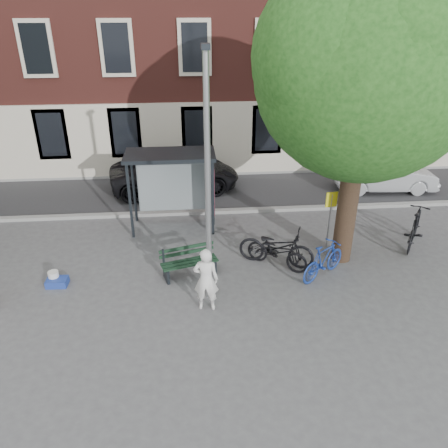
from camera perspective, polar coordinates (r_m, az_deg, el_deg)
name	(u,v)px	position (r m, az deg, el deg)	size (l,w,h in m)	color
ground	(210,295)	(11.58, -1.86, -9.22)	(90.00, 90.00, 0.00)	#4C4C4F
road	(200,192)	(17.73, -3.16, 4.16)	(40.00, 4.00, 0.01)	#28282B
curb_near	(202,212)	(15.87, -2.90, 1.58)	(40.00, 0.25, 0.12)	gray
curb_far	(198,174)	(19.57, -3.39, 6.54)	(40.00, 0.25, 0.12)	gray
building_row	(191,0)	(22.37, -4.31, 27.18)	(30.00, 8.00, 14.00)	brown
lamppost	(208,197)	(10.20, -2.09, 3.55)	(0.28, 0.35, 6.11)	#9EA0A3
tree_right	(370,60)	(11.70, 18.57, 19.67)	(5.76, 5.60, 8.20)	black
bus_shelter	(183,173)	(14.33, -5.37, 6.71)	(2.85, 1.45, 2.62)	#1E2328
painter	(206,280)	(10.66, -2.38, -7.26)	(0.61, 0.40, 1.69)	silver
bench	(189,263)	(12.22, -4.58, -5.09)	(1.65, 0.92, 0.81)	#1E2328
bike_a	(276,247)	(12.64, 6.84, -2.96)	(0.76, 2.19, 1.15)	black
bike_b	(324,260)	(12.32, 12.88, -4.64)	(0.49, 1.73, 1.04)	navy
bike_c	(277,252)	(12.57, 6.95, -3.59)	(0.65, 1.87, 0.98)	black
bike_d	(415,228)	(14.75, 23.67, -0.44)	(0.58, 2.05, 1.23)	black
car_dark	(175,173)	(17.84, -6.42, 6.62)	(2.37, 5.13, 1.43)	black
car_silver	(385,175)	(18.86, 20.29, 6.05)	(1.40, 4.01, 1.32)	#B0B3B8
blue_crate	(57,282)	(12.70, -20.95, -7.10)	(0.55, 0.40, 0.20)	navy
bucket_c	(54,277)	(12.78, -21.34, -6.51)	(0.28, 0.28, 0.36)	silver
notice_sign	(330,209)	(13.04, 13.74, 1.90)	(0.35, 0.08, 2.02)	#9EA0A3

